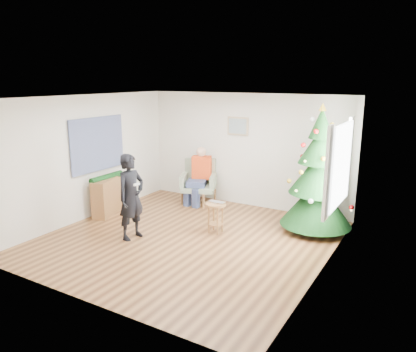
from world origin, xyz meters
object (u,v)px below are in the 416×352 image
Objects in this scene: standing_man at (131,197)px; console at (108,196)px; christmas_tree at (318,175)px; armchair at (199,187)px; stool at (216,218)px.

console is (-1.41, 0.82, -0.40)m from standing_man.
christmas_tree is 1.55× the size of standing_man.
standing_man is at bearing -49.10° from console.
christmas_tree reaches higher than armchair.
christmas_tree is 3.56m from standing_man.
stool is 2.63m from console.
armchair reaches higher than stool.
armchair is (-2.94, 0.41, -0.74)m from christmas_tree.
stool is 1.98m from armchair.
armchair is 2.55m from standing_man.
stool is 0.59× the size of console.
standing_man reaches higher than armchair.
console is (-2.62, -0.20, 0.10)m from stool.
standing_man reaches higher than console.
christmas_tree is at bearing -1.99° from console.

